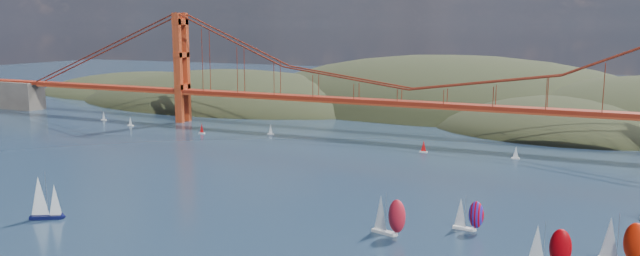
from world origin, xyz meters
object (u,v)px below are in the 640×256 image
at_px(racer_1, 548,247).
at_px(racer_rwb, 468,214).
at_px(sloop_navy, 44,198).
at_px(racer_0, 388,215).
at_px(racer_2, 622,241).

height_order(racer_1, racer_rwb, racer_1).
bearing_deg(sloop_navy, racer_0, -12.74).
bearing_deg(racer_2, sloop_navy, -153.57).
distance_m(racer_1, racer_2, 16.22).
relative_size(sloop_navy, racer_rwb, 1.45).
relative_size(sloop_navy, racer_1, 1.24).
height_order(racer_1, racer_2, racer_2).
relative_size(sloop_navy, racer_0, 1.21).
bearing_deg(racer_rwb, racer_0, -138.60).
bearing_deg(racer_2, racer_rwb, 179.92).
height_order(sloop_navy, racer_2, sloop_navy).
bearing_deg(racer_rwb, racer_1, -34.49).
height_order(racer_0, racer_1, racer_0).
bearing_deg(racer_2, racer_1, -132.54).
relative_size(racer_1, racer_2, 0.92).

